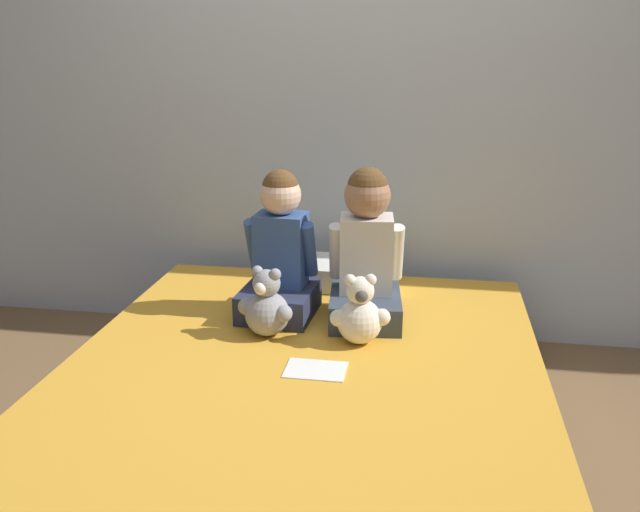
% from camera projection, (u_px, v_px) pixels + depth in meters
% --- Properties ---
extents(ground_plane, '(14.00, 14.00, 0.00)m').
position_uv_depth(ground_plane, '(303.00, 452.00, 2.48)').
color(ground_plane, brown).
extents(wall_behind_bed, '(8.00, 0.06, 2.50)m').
position_uv_depth(wall_behind_bed, '(347.00, 83.00, 3.20)').
color(wall_behind_bed, silver).
rests_on(wall_behind_bed, ground_plane).
extents(bed, '(1.70, 2.03, 0.35)m').
position_uv_depth(bed, '(302.00, 410.00, 2.42)').
color(bed, '#473828').
rests_on(bed, ground_plane).
extents(child_on_left, '(0.31, 0.34, 0.60)m').
position_uv_depth(child_on_left, '(280.00, 254.00, 2.76)').
color(child_on_left, '#282D47').
rests_on(child_on_left, bed).
extents(child_on_right, '(0.32, 0.38, 0.62)m').
position_uv_depth(child_on_right, '(366.00, 253.00, 2.70)').
color(child_on_right, '#384251').
rests_on(child_on_right, bed).
extents(teddy_bear_held_by_left_child, '(0.22, 0.17, 0.27)m').
position_uv_depth(teddy_bear_held_by_left_child, '(267.00, 307.00, 2.58)').
color(teddy_bear_held_by_left_child, '#939399').
rests_on(teddy_bear_held_by_left_child, bed).
extents(teddy_bear_held_by_right_child, '(0.22, 0.17, 0.27)m').
position_uv_depth(teddy_bear_held_by_right_child, '(360.00, 314.00, 2.52)').
color(teddy_bear_held_by_right_child, silver).
rests_on(teddy_bear_held_by_right_child, bed).
extents(pillow_at_headboard, '(0.53, 0.29, 0.11)m').
position_uv_depth(pillow_at_headboard, '(336.00, 273.00, 3.15)').
color(pillow_at_headboard, silver).
rests_on(pillow_at_headboard, bed).
extents(sign_card, '(0.21, 0.15, 0.00)m').
position_uv_depth(sign_card, '(316.00, 370.00, 2.33)').
color(sign_card, white).
rests_on(sign_card, bed).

